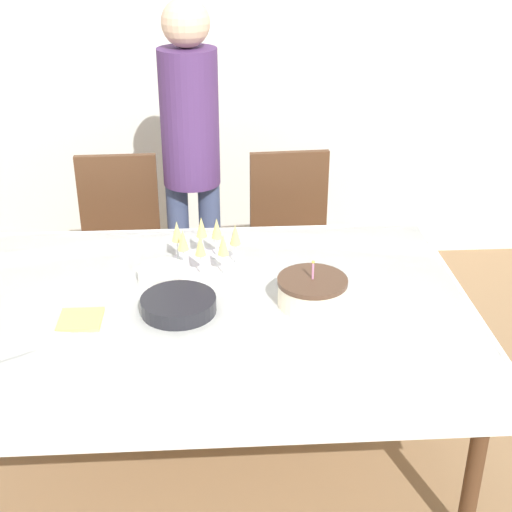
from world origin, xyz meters
TOP-DOWN VIEW (x-y plane):
  - ground_plane at (0.00, 0.00)m, footprint 12.00×12.00m
  - wall_back at (0.00, 1.85)m, footprint 8.00×0.05m
  - dining_table at (0.00, 0.00)m, footprint 1.96×1.22m
  - dining_chair_far_left at (-0.44, 0.93)m, footprint 0.43×0.43m
  - dining_chair_far_right at (0.43, 0.93)m, footprint 0.44×0.44m
  - birthday_cake at (0.39, -0.10)m, footprint 0.26×0.26m
  - champagne_tray at (0.00, 0.23)m, footprint 0.32×0.32m
  - plate_stack_main at (-0.09, -0.12)m, footprint 0.27×0.27m
  - plate_stack_dessert at (-0.16, 0.12)m, footprint 0.20×0.20m
  - cake_knife at (0.44, -0.29)m, footprint 0.28×0.14m
  - fork_pile at (-0.47, -0.30)m, footprint 0.18×0.09m
  - napkin_pile at (-0.44, -0.17)m, footprint 0.15×0.15m
  - person_standing at (-0.06, 0.99)m, footprint 0.28×0.28m

SIDE VIEW (x-z plane):
  - ground_plane at x=0.00m, z-range 0.00..0.00m
  - dining_chair_far_left at x=-0.44m, z-range 0.05..1.00m
  - dining_chair_far_right at x=0.43m, z-range 0.05..1.00m
  - dining_table at x=0.00m, z-range 0.27..1.02m
  - cake_knife at x=0.44m, z-range 0.74..0.75m
  - napkin_pile at x=-0.44m, z-range 0.74..0.76m
  - fork_pile at x=-0.47m, z-range 0.74..0.76m
  - plate_stack_dessert at x=-0.16m, z-range 0.74..0.79m
  - plate_stack_main at x=-0.09m, z-range 0.74..0.80m
  - birthday_cake at x=0.39m, z-range 0.71..0.88m
  - champagne_tray at x=0.00m, z-range 0.74..0.92m
  - person_standing at x=-0.06m, z-range 0.18..1.88m
  - wall_back at x=0.00m, z-range 0.00..2.70m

